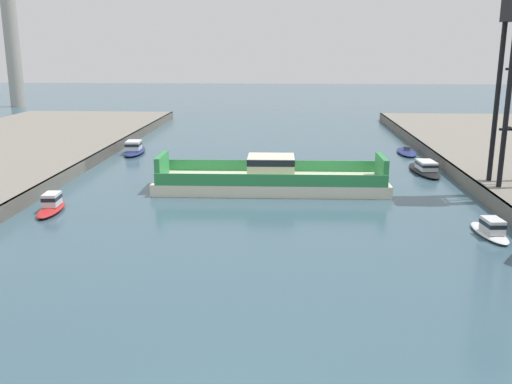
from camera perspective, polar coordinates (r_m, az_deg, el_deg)
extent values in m
cube|color=beige|center=(53.77, 1.51, 0.82)|extent=(21.86, 7.04, 1.10)
cube|color=#2D8947|center=(56.71, 1.56, 2.67)|extent=(20.87, 0.52, 1.10)
cube|color=#2D8947|center=(50.36, 1.47, 1.18)|extent=(20.87, 0.52, 1.10)
cube|color=beige|center=(53.42, 1.52, 2.51)|extent=(4.42, 3.73, 2.14)
cube|color=black|center=(53.28, 1.52, 3.27)|extent=(4.46, 3.77, 0.60)
cube|color=#2D8947|center=(54.30, 12.54, 2.40)|extent=(0.59, 4.64, 2.20)
cube|color=#2D8947|center=(54.52, -9.45, 2.59)|extent=(0.59, 4.64, 2.20)
ellipsoid|color=black|center=(63.82, 16.57, 2.09)|extent=(2.96, 8.17, 0.48)
cube|color=silver|center=(63.13, 16.78, 2.60)|extent=(1.86, 2.92, 0.93)
cube|color=black|center=(63.10, 16.79, 2.71)|extent=(1.91, 3.01, 0.28)
ellipsoid|color=white|center=(44.13, 22.43, -3.82)|extent=(2.16, 5.32, 0.36)
cube|color=silver|center=(43.60, 22.72, -3.12)|extent=(1.33, 1.92, 1.00)
cube|color=black|center=(43.56, 22.74, -2.96)|extent=(1.37, 1.98, 0.30)
ellipsoid|color=navy|center=(74.20, -12.11, 4.05)|extent=(3.01, 7.45, 0.55)
cube|color=silver|center=(73.53, -12.22, 4.62)|extent=(1.90, 2.68, 1.15)
cube|color=black|center=(73.50, -12.23, 4.73)|extent=(1.95, 2.75, 0.34)
ellipsoid|color=red|center=(49.33, -19.94, -1.66)|extent=(2.03, 5.19, 0.48)
cube|color=silver|center=(49.49, -19.87, -0.69)|extent=(1.28, 1.86, 1.04)
cube|color=black|center=(49.46, -19.89, -0.54)|extent=(1.32, 1.91, 0.31)
ellipsoid|color=navy|center=(74.77, 14.93, 3.92)|extent=(2.46, 6.61, 0.45)
cube|color=#4C4C51|center=(74.69, 14.95, 4.28)|extent=(0.80, 0.43, 0.50)
cylinder|color=black|center=(54.98, 23.07, 8.17)|extent=(0.44, 0.44, 13.91)
cylinder|color=black|center=(52.62, 23.98, 7.85)|extent=(0.44, 0.44, 13.91)
cylinder|color=#9E998E|center=(141.56, -23.37, 13.85)|extent=(3.24, 3.24, 29.45)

